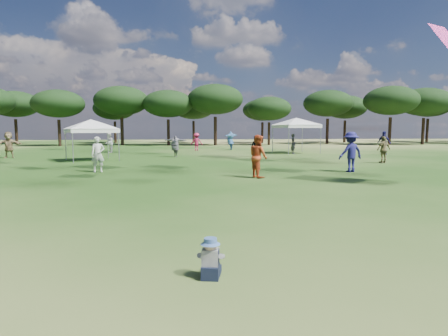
# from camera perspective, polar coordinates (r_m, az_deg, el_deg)

# --- Properties ---
(tree_line) EXTENTS (108.78, 17.63, 7.77)m
(tree_line) POSITION_cam_1_polar(r_m,az_deg,el_deg) (50.28, -2.68, 9.83)
(tree_line) COLOR black
(tree_line) RESTS_ON ground
(tent_left) EXTENTS (5.39, 5.39, 2.96)m
(tent_left) POSITION_cam_1_polar(r_m,az_deg,el_deg) (25.69, -19.63, 6.71)
(tent_left) COLOR gray
(tent_left) RESTS_ON ground
(tent_right) EXTENTS (6.16, 6.16, 3.28)m
(tent_right) POSITION_cam_1_polar(r_m,az_deg,el_deg) (32.27, 10.95, 7.30)
(tent_right) COLOR gray
(tent_right) RESTS_ON ground
(toddler) EXTENTS (0.41, 0.45, 0.57)m
(toddler) POSITION_cam_1_polar(r_m,az_deg,el_deg) (5.32, -2.04, -13.81)
(toddler) COLOR black
(toddler) RESTS_ON ground
(festival_crowd) EXTENTS (30.67, 22.36, 1.91)m
(festival_crowd) POSITION_cam_1_polar(r_m,az_deg,el_deg) (26.37, -6.30, 3.41)
(festival_crowd) COLOR #312F35
(festival_crowd) RESTS_ON ground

